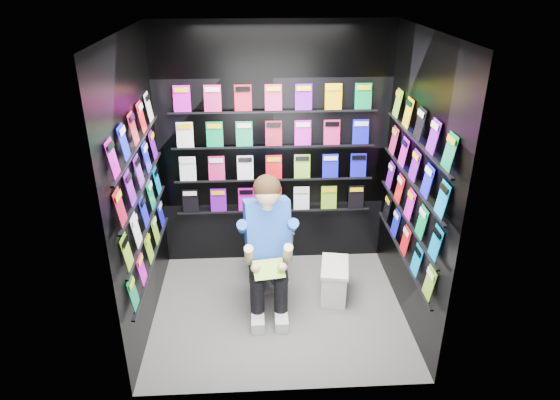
{
  "coord_description": "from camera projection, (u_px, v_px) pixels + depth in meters",
  "views": [
    {
      "loc": [
        -0.21,
        -3.92,
        3.05
      ],
      "look_at": [
        0.02,
        0.15,
        1.12
      ],
      "focal_mm": 32.0,
      "sensor_mm": 36.0,
      "label": 1
    }
  ],
  "objects": [
    {
      "name": "comics_left",
      "position": [
        141.0,
        192.0,
        4.24
      ],
      "size": [
        0.06,
        1.7,
        1.37
      ],
      "primitive_type": null,
      "color": "#CB206E",
      "rests_on": "wall_left"
    },
    {
      "name": "held_comic",
      "position": [
        269.0,
        269.0,
        4.47
      ],
      "size": [
        0.3,
        0.2,
        0.12
      ],
      "primitive_type": "cube",
      "rotation": [
        -0.96,
        0.0,
        0.15
      ],
      "color": "green",
      "rests_on": "reader"
    },
    {
      "name": "wall_front",
      "position": [
        287.0,
        249.0,
        3.4
      ],
      "size": [
        2.4,
        0.04,
        2.6
      ],
      "primitive_type": "cube",
      "color": "black",
      "rests_on": "floor"
    },
    {
      "name": "wall_right",
      "position": [
        416.0,
        186.0,
        4.36
      ],
      "size": [
        0.04,
        2.0,
        2.6
      ],
      "primitive_type": "cube",
      "color": "black",
      "rests_on": "floor"
    },
    {
      "name": "comics_right",
      "position": [
        412.0,
        185.0,
        4.36
      ],
      "size": [
        0.06,
        1.7,
        1.37
      ],
      "primitive_type": null,
      "color": "#CB206E",
      "rests_on": "wall_right"
    },
    {
      "name": "longbox",
      "position": [
        334.0,
        282.0,
        5.01
      ],
      "size": [
        0.31,
        0.47,
        0.33
      ],
      "primitive_type": "cube",
      "rotation": [
        0.0,
        0.0,
        -0.18
      ],
      "color": "white",
      "rests_on": "floor"
    },
    {
      "name": "longbox_lid",
      "position": [
        335.0,
        267.0,
        4.93
      ],
      "size": [
        0.34,
        0.5,
        0.03
      ],
      "primitive_type": "cube",
      "rotation": [
        0.0,
        0.0,
        -0.18
      ],
      "color": "white",
      "rests_on": "longbox"
    },
    {
      "name": "ceiling",
      "position": [
        279.0,
        31.0,
        3.74
      ],
      "size": [
        2.4,
        2.4,
        0.0
      ],
      "primitive_type": "plane",
      "color": "white",
      "rests_on": "floor"
    },
    {
      "name": "reader",
      "position": [
        267.0,
        229.0,
        4.69
      ],
      "size": [
        0.69,
        0.91,
        1.53
      ],
      "primitive_type": null,
      "rotation": [
        0.0,
        0.0,
        0.15
      ],
      "color": "#0A40C6",
      "rests_on": "toilet"
    },
    {
      "name": "toilet",
      "position": [
        267.0,
        248.0,
        5.22
      ],
      "size": [
        0.53,
        0.81,
        0.73
      ],
      "primitive_type": "imported",
      "rotation": [
        0.0,
        0.0,
        3.3
      ],
      "color": "white",
      "rests_on": "floor"
    },
    {
      "name": "floor",
      "position": [
        279.0,
        311.0,
        4.85
      ],
      "size": [
        2.4,
        2.4,
        0.0
      ],
      "primitive_type": "plane",
      "color": "#5C5C59",
      "rests_on": "ground"
    },
    {
      "name": "comics_back",
      "position": [
        274.0,
        150.0,
        5.17
      ],
      "size": [
        2.1,
        0.06,
        1.37
      ],
      "primitive_type": null,
      "color": "#CB206E",
      "rests_on": "wall_back"
    },
    {
      "name": "wall_back",
      "position": [
        274.0,
        150.0,
        5.2
      ],
      "size": [
        2.4,
        0.04,
        2.6
      ],
      "primitive_type": "cube",
      "color": "black",
      "rests_on": "floor"
    },
    {
      "name": "wall_left",
      "position": [
        138.0,
        192.0,
        4.24
      ],
      "size": [
        0.04,
        2.0,
        2.6
      ],
      "primitive_type": "cube",
      "color": "black",
      "rests_on": "floor"
    }
  ]
}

